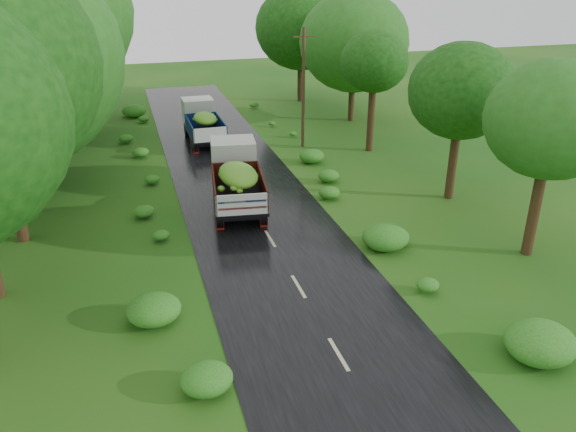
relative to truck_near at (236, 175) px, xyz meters
name	(u,v)px	position (x,y,z in m)	size (l,w,h in m)	color
road	(327,335)	(0.56, -11.13, -1.49)	(6.50, 80.00, 0.02)	black
road_lines	(317,317)	(0.56, -10.13, -1.48)	(0.12, 69.60, 0.00)	#BFB78C
truck_near	(236,175)	(0.00, 0.00, 0.00)	(3.01, 6.54, 2.65)	black
truck_far	(202,121)	(0.01, 10.94, -0.13)	(2.10, 5.77, 2.42)	black
utility_pole	(303,87)	(5.90, 8.03, 2.23)	(1.27, 0.21, 7.24)	#382616
trees_left	(13,42)	(-9.57, 6.35, 5.64)	(6.41, 33.92, 10.14)	black
trees_right	(367,53)	(10.27, 8.62, 4.02)	(5.56, 32.02, 7.60)	black
shrubs	(259,213)	(0.56, -2.13, -1.15)	(11.90, 44.00, 0.70)	#245F16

